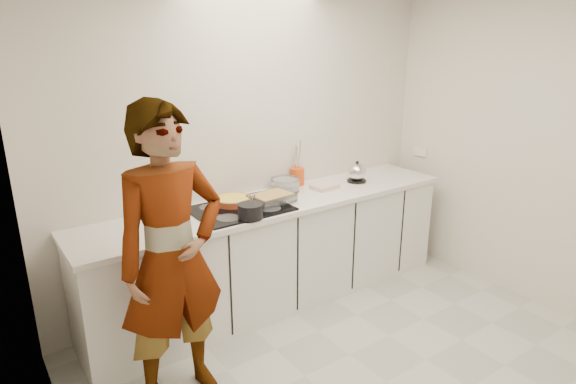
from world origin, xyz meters
TOP-DOWN VIEW (x-y plane):
  - floor at (0.00, 0.00)m, footprint 3.60×3.20m
  - wall_back at (0.00, 1.60)m, footprint 3.60×0.00m
  - wall_left at (-1.80, 0.00)m, footprint 0.00×3.20m
  - wall_right at (1.80, 0.02)m, footprint 0.02×3.20m
  - base_cabinets at (0.00, 1.28)m, footprint 3.20×0.58m
  - countertop at (0.00, 1.28)m, footprint 3.24×0.64m
  - hob at (-0.35, 1.26)m, footprint 0.72×0.54m
  - tart_dish at (-0.35, 1.38)m, footprint 0.39×0.39m
  - saucepan at (-0.39, 1.04)m, footprint 0.24×0.24m
  - baking_dish at (-0.07, 1.24)m, footprint 0.35×0.27m
  - mixing_bowl at (0.20, 1.45)m, footprint 0.31×0.31m
  - tea_towel at (0.52, 1.31)m, footprint 0.24×0.19m
  - kettle at (0.89, 1.30)m, footprint 0.22×0.22m
  - utensil_crock at (0.40, 1.54)m, footprint 0.16×0.16m
  - cook at (-1.13, 0.70)m, footprint 0.71×0.50m

SIDE VIEW (x-z plane):
  - floor at x=0.00m, z-range 0.00..0.00m
  - base_cabinets at x=0.00m, z-range 0.00..0.87m
  - countertop at x=0.00m, z-range 0.87..0.91m
  - hob at x=-0.35m, z-range 0.91..0.92m
  - cook at x=-1.13m, z-range 0.00..1.86m
  - tea_towel at x=0.52m, z-range 0.91..0.95m
  - tart_dish at x=-0.35m, z-range 0.93..0.98m
  - baking_dish at x=-0.07m, z-range 0.93..0.99m
  - mixing_bowl at x=0.20m, z-range 0.91..1.02m
  - saucepan at x=-0.39m, z-range 0.89..1.06m
  - utensil_crock at x=0.40m, z-range 0.91..1.06m
  - kettle at x=0.89m, z-range 0.89..1.09m
  - wall_right at x=1.80m, z-range 0.00..2.60m
  - wall_back at x=0.00m, z-range 0.00..2.60m
  - wall_left at x=-1.80m, z-range 0.00..2.60m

